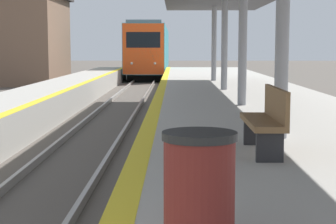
# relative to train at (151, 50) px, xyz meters

# --- Properties ---
(train) EXTENTS (2.86, 23.08, 4.29)m
(train) POSITION_rel_train_xyz_m (0.00, 0.00, 0.00)
(train) COLOR black
(train) RESTS_ON ground
(trash_bin) EXTENTS (0.56, 0.56, 0.86)m
(trash_bin) POSITION_rel_train_xyz_m (2.32, -45.20, -0.81)
(trash_bin) COLOR maroon
(trash_bin) RESTS_ON platform_right
(bench) EXTENTS (0.44, 1.63, 0.92)m
(bench) POSITION_rel_train_xyz_m (3.43, -41.48, -0.75)
(bench) COLOR brown
(bench) RESTS_ON platform_right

